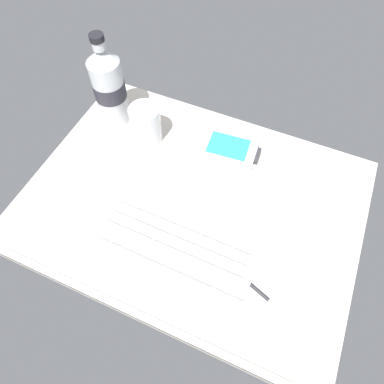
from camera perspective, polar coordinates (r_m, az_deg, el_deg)
The scene contains 7 objects.
ground_plane at distance 69.24cm, azimuth -0.08°, elevation -1.92°, with size 64.00×48.00×2.80cm.
keyboard at distance 63.74cm, azimuth -2.16°, elevation -7.71°, with size 29.13×11.35×1.70cm.
handheld_device at distance 75.55cm, azimuth 6.00°, elevation 7.08°, with size 13.24×8.59×1.50cm.
juice_cup at distance 75.76cm, azimuth -7.45°, elevation 10.70°, with size 6.40×6.40×8.50cm.
water_bottle at distance 77.98cm, azimuth -13.35°, elevation 16.37°, with size 6.73×6.73×20.80cm.
charger_block at distance 70.66cm, azimuth 16.93°, elevation -0.63°, with size 7.00×5.60×2.40cm, color silver.
stylus_pen at distance 62.12cm, azimuth 8.87°, elevation -14.00°, with size 0.70×0.70×9.50cm, color #26262B.
Camera 1 is at (14.26, -32.35, 58.67)cm, focal length 32.82 mm.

